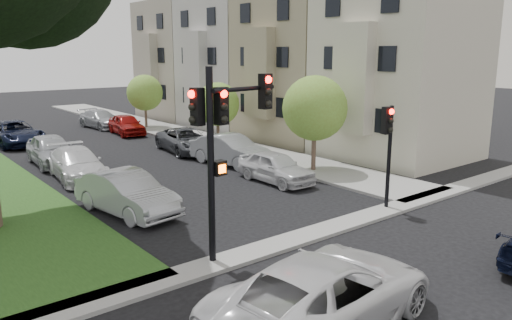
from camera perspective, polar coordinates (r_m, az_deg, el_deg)
ground at (r=15.30m, az=11.98°, el=-10.52°), size 140.00×140.00×0.00m
sidewalk_right at (r=37.77m, az=-10.06°, el=3.35°), size 3.50×44.00×0.12m
sidewalk_cross at (r=16.51m, az=6.58°, el=-8.35°), size 60.00×1.00×0.12m
house_a at (r=28.90m, az=16.26°, el=14.01°), size 7.70×7.55×15.97m
house_b at (r=33.81m, az=5.54°, el=14.13°), size 7.70×7.55×15.97m
house_c at (r=39.55m, az=-2.26°, el=13.92°), size 7.70×7.55×15.97m
house_d at (r=45.80m, az=-8.01°, el=13.61°), size 7.70×7.55×15.97m
small_tree_a at (r=24.37m, az=6.73°, el=5.89°), size 3.16×3.16×4.75m
small_tree_b at (r=30.82m, az=-4.41°, el=6.38°), size 2.67×2.67×4.01m
small_tree_c at (r=39.29m, az=-12.59°, el=7.51°), size 2.74×2.74×4.10m
traffic_signal_main at (r=13.61m, az=-3.82°, el=3.49°), size 2.69×0.70×5.49m
traffic_signal_secondary at (r=18.84m, az=14.85°, el=2.39°), size 0.53×0.42×3.94m
car_cross_near at (r=11.20m, az=7.89°, el=-14.73°), size 6.07×3.33×1.61m
car_parked_0 at (r=22.68m, az=2.26°, el=-0.81°), size 1.69×4.15×1.41m
car_parked_1 at (r=26.13m, az=-2.95°, el=1.15°), size 2.36×5.00×1.58m
car_parked_2 at (r=29.73m, az=-7.99°, el=2.23°), size 2.97×5.28×1.39m
car_parked_3 at (r=36.81m, az=-14.58°, el=3.95°), size 2.18×4.44×1.46m
car_parked_4 at (r=40.58m, az=-17.29°, el=4.49°), size 2.40×4.89×1.37m
car_parked_5 at (r=18.90m, az=-14.58°, el=-3.69°), size 2.37×4.92×1.56m
car_parked_6 at (r=24.66m, az=-19.77°, el=-0.44°), size 2.50×5.12×1.43m
car_parked_7 at (r=28.21m, az=-22.35°, el=1.07°), size 2.16×4.79×1.60m
car_parked_8 at (r=35.15m, az=-25.93°, el=2.79°), size 3.04×5.74×1.54m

